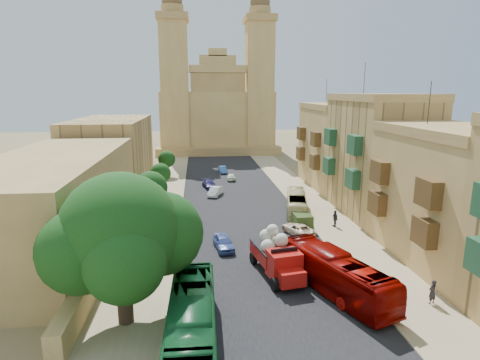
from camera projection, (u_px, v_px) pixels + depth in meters
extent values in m
plane|color=olive|center=(290.00, 352.00, 22.11)|extent=(260.00, 260.00, 0.00)
cube|color=black|center=(237.00, 204.00, 51.23)|extent=(14.00, 140.00, 0.01)
cube|color=tan|center=(309.00, 202.00, 52.22)|extent=(5.00, 140.00, 0.01)
cube|color=tan|center=(161.00, 206.00, 50.24)|extent=(5.00, 140.00, 0.01)
cube|color=tan|center=(290.00, 202.00, 51.95)|extent=(0.25, 140.00, 0.12)
cube|color=tan|center=(181.00, 205.00, 50.49)|extent=(0.25, 140.00, 0.12)
cube|color=tan|center=(450.00, 200.00, 33.32)|extent=(8.00, 14.00, 10.50)
cube|color=#9C7B44|center=(458.00, 132.00, 32.10)|extent=(8.20, 14.00, 0.80)
cylinder|color=black|center=(429.00, 103.00, 34.24)|extent=(0.06, 0.06, 3.60)
cube|color=#53391B|center=(424.00, 232.00, 29.32)|extent=(0.90, 2.20, 2.00)
cube|color=#53391B|center=(377.00, 203.00, 36.93)|extent=(0.90, 2.20, 2.00)
cube|color=#53391B|center=(428.00, 193.00, 28.69)|extent=(0.90, 2.20, 2.00)
cube|color=#53391B|center=(380.00, 172.00, 36.30)|extent=(0.90, 2.20, 2.00)
cube|color=tan|center=(377.00, 158.00, 46.64)|extent=(8.00, 14.00, 13.00)
cube|color=#9C7B44|center=(382.00, 97.00, 45.15)|extent=(8.20, 14.00, 0.80)
cylinder|color=black|center=(365.00, 78.00, 47.29)|extent=(0.06, 0.06, 3.60)
cube|color=#1F4D30|center=(352.00, 179.00, 42.71)|extent=(0.90, 2.20, 2.00)
cube|color=#1F4D30|center=(329.00, 166.00, 50.32)|extent=(0.90, 2.20, 2.00)
cube|color=#1F4D30|center=(355.00, 145.00, 41.92)|extent=(0.90, 2.20, 2.00)
cube|color=#1F4D30|center=(330.00, 137.00, 49.54)|extent=(0.90, 2.20, 2.00)
cube|color=tan|center=(336.00, 148.00, 60.40)|extent=(8.00, 14.00, 11.50)
cube|color=#9C7B44|center=(338.00, 106.00, 59.07)|extent=(8.20, 14.00, 0.80)
cylinder|color=black|center=(326.00, 91.00, 61.21)|extent=(0.06, 0.06, 3.60)
cube|color=#53391B|center=(315.00, 162.00, 56.42)|extent=(0.90, 2.20, 2.00)
cube|color=#53391B|center=(300.00, 153.00, 64.04)|extent=(0.90, 2.20, 2.00)
cube|color=#53391B|center=(315.00, 139.00, 55.73)|extent=(0.90, 2.20, 2.00)
cube|color=#53391B|center=(301.00, 133.00, 63.34)|extent=(0.90, 2.20, 2.00)
cube|color=tan|center=(122.00, 226.00, 40.03)|extent=(1.00, 40.00, 1.80)
cube|color=#9C7B44|center=(55.00, 201.00, 36.80)|extent=(10.00, 28.00, 8.40)
cube|color=tan|center=(112.00, 151.00, 61.87)|extent=(10.00, 22.00, 10.00)
cube|color=tan|center=(216.00, 121.00, 99.24)|extent=(26.00, 20.00, 14.00)
cube|color=#9C7B44|center=(219.00, 151.00, 90.36)|extent=(28.00, 4.00, 1.80)
cube|color=#9C7B44|center=(218.00, 110.00, 90.05)|extent=(12.00, 2.00, 16.00)
cube|color=tan|center=(218.00, 69.00, 88.13)|extent=(12.60, 2.40, 1.60)
cube|color=tan|center=(218.00, 61.00, 87.76)|extent=(8.00, 2.00, 2.40)
cube|color=tan|center=(217.00, 52.00, 87.37)|extent=(4.00, 2.00, 1.60)
cube|color=tan|center=(175.00, 89.00, 89.35)|extent=(6.00, 6.00, 29.00)
cube|color=#9C7B44|center=(173.00, 18.00, 86.09)|extent=(6.80, 6.80, 1.40)
cylinder|color=#9C7B44|center=(172.00, 10.00, 85.75)|extent=(4.80, 4.80, 1.80)
sphere|color=brown|center=(172.00, 1.00, 85.36)|extent=(4.40, 4.40, 4.40)
cube|color=tan|center=(259.00, 90.00, 91.33)|extent=(6.00, 6.00, 29.00)
cube|color=#9C7B44|center=(260.00, 19.00, 88.07)|extent=(6.80, 6.80, 1.40)
cylinder|color=#9C7B44|center=(260.00, 11.00, 87.73)|extent=(4.80, 4.80, 1.80)
sphere|color=brown|center=(260.00, 3.00, 87.34)|extent=(4.40, 4.40, 4.40)
cylinder|color=#36271B|center=(125.00, 295.00, 24.61)|extent=(0.95, 0.95, 3.61)
sphere|color=#0E350E|center=(120.00, 232.00, 23.73)|extent=(7.22, 7.22, 7.22)
sphere|color=#0E350E|center=(161.00, 233.00, 25.20)|extent=(5.32, 5.32, 5.32)
sphere|color=#0E350E|center=(81.00, 251.00, 22.85)|extent=(4.94, 4.94, 4.94)
sphere|color=#0E350E|center=(125.00, 263.00, 21.78)|extent=(4.56, 4.56, 4.56)
sphere|color=#0E350E|center=(109.00, 210.00, 25.48)|extent=(4.18, 4.18, 4.18)
cylinder|color=#36271B|center=(136.00, 255.00, 32.48)|extent=(0.44, 0.44, 2.18)
sphere|color=#0E350E|center=(134.00, 229.00, 32.00)|extent=(3.17, 3.17, 3.17)
cylinder|color=#36271B|center=(152.00, 210.00, 44.09)|extent=(0.44, 0.44, 2.52)
sphere|color=#0E350E|center=(151.00, 188.00, 43.54)|extent=(3.67, 3.67, 3.67)
cylinder|color=#36271B|center=(161.00, 187.00, 55.80)|extent=(0.44, 0.44, 1.97)
sphere|color=#0E350E|center=(160.00, 173.00, 55.37)|extent=(2.87, 2.87, 2.87)
cylinder|color=#36271B|center=(167.00, 171.00, 67.45)|extent=(0.44, 0.44, 1.97)
sphere|color=#0E350E|center=(167.00, 159.00, 67.02)|extent=(2.86, 2.86, 2.86)
cube|color=red|center=(272.00, 253.00, 32.16)|extent=(3.10, 4.34, 0.99)
cube|color=black|center=(272.00, 246.00, 32.04)|extent=(3.16, 4.41, 0.13)
cube|color=red|center=(284.00, 264.00, 29.76)|extent=(2.62, 2.26, 1.99)
cube|color=red|center=(291.00, 277.00, 28.62)|extent=(2.08, 1.64, 1.10)
cube|color=black|center=(284.00, 254.00, 29.60)|extent=(2.08, 0.48, 0.99)
cylinder|color=black|center=(275.00, 284.00, 28.74)|extent=(0.56, 1.05, 0.99)
cylinder|color=black|center=(303.00, 280.00, 29.35)|extent=(0.56, 1.05, 0.99)
cylinder|color=black|center=(253.00, 258.00, 33.29)|extent=(0.56, 1.05, 0.99)
cylinder|color=black|center=(278.00, 255.00, 33.90)|extent=(0.56, 1.05, 0.99)
sphere|color=beige|center=(268.00, 247.00, 31.21)|extent=(1.21, 1.21, 1.21)
sphere|color=beige|center=(280.00, 244.00, 31.83)|extent=(1.21, 1.21, 1.21)
sphere|color=beige|center=(269.00, 240.00, 32.60)|extent=(1.21, 1.21, 1.21)
sphere|color=beige|center=(266.00, 236.00, 31.83)|extent=(1.10, 1.10, 1.10)
sphere|color=beige|center=(281.00, 240.00, 31.04)|extent=(1.10, 1.10, 1.10)
sphere|color=beige|center=(273.00, 230.00, 31.64)|extent=(0.99, 0.99, 0.99)
cube|color=#32481B|center=(300.00, 219.00, 42.38)|extent=(1.88, 4.07, 1.66)
cylinder|color=black|center=(296.00, 228.00, 41.03)|extent=(0.28, 0.67, 0.66)
cylinder|color=black|center=(311.00, 228.00, 41.25)|extent=(0.28, 0.67, 0.66)
cylinder|color=black|center=(289.00, 220.00, 43.73)|extent=(0.28, 0.67, 0.66)
cylinder|color=black|center=(303.00, 219.00, 43.94)|extent=(0.28, 0.67, 0.66)
imported|color=#17622E|center=(192.00, 323.00, 22.19)|extent=(2.76, 10.97, 3.04)
imported|color=#8D0501|center=(336.00, 274.00, 28.29)|extent=(5.92, 10.70, 2.92)
imported|color=#FCEEAA|center=(297.00, 204.00, 46.62)|extent=(3.99, 9.28, 2.52)
imported|color=#465EA7|center=(224.00, 242.00, 36.35)|extent=(2.03, 3.94, 1.28)
imported|color=white|center=(215.00, 191.00, 55.10)|extent=(2.44, 3.90, 1.21)
imported|color=#FDE3C1|center=(298.00, 229.00, 40.21)|extent=(3.16, 4.48, 1.14)
imported|color=navy|center=(209.00, 184.00, 59.48)|extent=(2.40, 4.20, 1.15)
imported|color=white|center=(231.00, 177.00, 64.91)|extent=(1.55, 3.39, 1.13)
imported|color=#3763A9|center=(223.00, 170.00, 70.51)|extent=(1.49, 3.67, 1.18)
imported|color=#262329|center=(432.00, 292.00, 26.93)|extent=(0.73, 0.60, 1.72)
imported|color=#2D2C2F|center=(335.00, 218.00, 42.44)|extent=(0.58, 1.09, 1.77)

